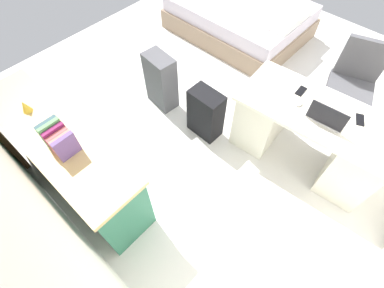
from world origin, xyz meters
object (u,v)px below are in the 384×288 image
laptop (327,116)px  figurine_small (25,107)px  desk (308,135)px  suitcase_black (206,114)px  cell_phone_by_mouse (301,91)px  computer_mouse (299,103)px  suitcase_spare_grey (161,81)px  office_chair (348,89)px  cell_phone_near_laptop (360,120)px  bed (240,17)px  credenza (69,159)px

laptop → figurine_small: 2.54m
desk → suitcase_black: 1.06m
cell_phone_by_mouse → computer_mouse: bearing=110.8°
desk → laptop: bearing=134.7°
suitcase_spare_grey → office_chair: bearing=-137.5°
computer_mouse → desk: bearing=-170.1°
office_chair → computer_mouse: 0.94m
cell_phone_near_laptop → desk: bearing=-0.5°
figurine_small → computer_mouse: bearing=-134.0°
office_chair → bed: (1.87, -0.58, -0.18)m
credenza → cell_phone_by_mouse: size_ratio=13.24×
credenza → laptop: laptop is taller
bed → cell_phone_near_laptop: 2.53m
credenza → suitcase_black: size_ratio=3.08×
credenza → suitcase_spare_grey: size_ratio=2.66×
laptop → computer_mouse: laptop is taller
credenza → cell_phone_near_laptop: 2.61m
cell_phone_near_laptop → bed: bearing=-55.6°
office_chair → credenza: 2.96m
bed → figurine_small: figurine_small is taller
credenza → laptop: 2.32m
office_chair → figurine_small: office_chair is taller
desk → cell_phone_by_mouse: cell_phone_by_mouse is taller
cell_phone_by_mouse → figurine_small: size_ratio=1.24×
desk → cell_phone_near_laptop: bearing=-155.3°
computer_mouse → suitcase_black: bearing=20.4°
desk → computer_mouse: bearing=14.9°
cell_phone_near_laptop → cell_phone_by_mouse: same height
desk → credenza: size_ratio=0.83×
suitcase_black → bed: bearing=-62.7°
bed → cell_phone_near_laptop: size_ratio=13.99×
suitcase_spare_grey → cell_phone_by_mouse: (-1.38, -0.52, 0.39)m
suitcase_spare_grey → cell_phone_by_mouse: 1.53m
suitcase_spare_grey → figurine_small: 1.43m
suitcase_black → office_chair: bearing=-127.6°
laptop → cell_phone_by_mouse: 0.37m
credenza → computer_mouse: (-1.29, -1.70, 0.34)m
suitcase_spare_grey → suitcase_black: bearing=-173.4°
computer_mouse → cell_phone_by_mouse: 0.16m
credenza → bed: bearing=-83.2°
office_chair → suitcase_spare_grey: office_chair is taller
bed → computer_mouse: (-1.66, 1.44, 0.49)m
desk → cell_phone_near_laptop: cell_phone_near_laptop is taller
suitcase_black → laptop: bearing=-160.4°
desk → figurine_small: size_ratio=13.56×
cell_phone_near_laptop → computer_mouse: bearing=-4.3°
bed → figurine_small: bearing=90.5°
laptop → cell_phone_by_mouse: size_ratio=2.41×
desk → laptop: laptop is taller
credenza → suitcase_spare_grey: 1.34m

